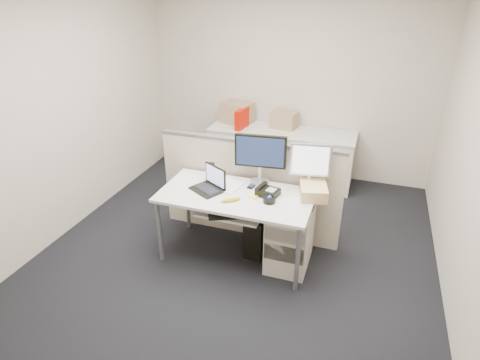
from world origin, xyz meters
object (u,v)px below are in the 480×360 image
(monitor_main, at_px, (260,159))
(desk_phone, at_px, (268,192))
(laptop, at_px, (206,180))
(desk, at_px, (236,200))

(monitor_main, height_order, desk_phone, monitor_main)
(laptop, bearing_deg, desk, 33.56)
(desk, bearing_deg, desk_phone, 14.93)
(laptop, height_order, desk_phone, laptop)
(desk, distance_m, desk_phone, 0.33)
(desk, bearing_deg, laptop, -176.19)
(desk_phone, bearing_deg, laptop, -157.16)
(desk, bearing_deg, monitor_main, 64.89)
(monitor_main, bearing_deg, desk, -121.94)
(monitor_main, bearing_deg, desk_phone, -64.82)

